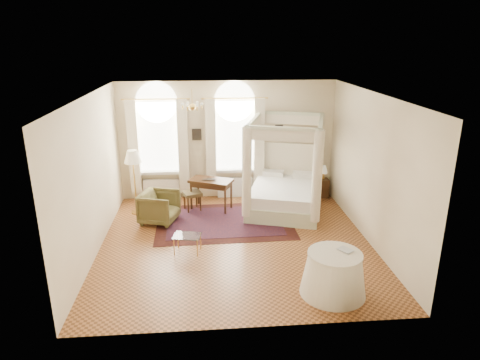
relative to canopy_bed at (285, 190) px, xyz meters
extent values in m
plane|color=#9F5C2E|center=(-1.44, -1.78, -0.56)|extent=(6.00, 6.00, 0.00)
plane|color=#F9E6BD|center=(-1.44, 1.22, 1.09)|extent=(6.00, 0.00, 6.00)
plane|color=#F9E6BD|center=(-1.44, -4.78, 1.09)|extent=(6.00, 0.00, 6.00)
plane|color=#F9E6BD|center=(-4.44, -1.78, 1.09)|extent=(0.00, 6.00, 6.00)
plane|color=#F9E6BD|center=(1.56, -1.78, 1.09)|extent=(0.00, 6.00, 6.00)
plane|color=white|center=(-1.44, -1.78, 2.74)|extent=(6.00, 6.00, 0.00)
cube|color=white|center=(-3.34, 1.19, 1.24)|extent=(1.10, 0.04, 1.90)
cylinder|color=white|center=(-3.34, 1.19, 2.19)|extent=(1.10, 0.04, 1.10)
cube|color=white|center=(-3.34, 1.10, 0.25)|extent=(1.32, 0.24, 0.08)
cube|color=#F0E7C7|center=(-4.01, 1.02, 0.99)|extent=(0.28, 0.14, 2.60)
cube|color=#F0E7C7|center=(-2.67, 1.02, 0.99)|extent=(0.28, 0.14, 2.60)
cube|color=white|center=(-3.34, 1.12, -0.26)|extent=(1.00, 0.12, 0.58)
cube|color=white|center=(-1.24, 1.19, 1.24)|extent=(1.10, 0.04, 1.90)
cylinder|color=white|center=(-1.24, 1.19, 2.19)|extent=(1.10, 0.04, 1.10)
cube|color=white|center=(-1.24, 1.10, 0.25)|extent=(1.32, 0.24, 0.08)
cube|color=#F0E7C7|center=(-1.91, 1.02, 0.99)|extent=(0.28, 0.14, 2.60)
cube|color=#F0E7C7|center=(-0.57, 1.02, 0.99)|extent=(0.28, 0.14, 2.60)
cube|color=white|center=(-1.24, 1.12, -0.26)|extent=(1.00, 0.12, 0.58)
cylinder|color=gold|center=(-2.34, -0.58, 2.54)|extent=(0.02, 0.02, 0.40)
sphere|color=gold|center=(-2.34, -0.58, 2.32)|extent=(0.16, 0.16, 0.16)
sphere|color=beige|center=(-2.12, -0.58, 2.39)|extent=(0.07, 0.07, 0.07)
sphere|color=beige|center=(-2.23, -0.39, 2.39)|extent=(0.07, 0.07, 0.07)
sphere|color=beige|center=(-2.45, -0.39, 2.39)|extent=(0.07, 0.07, 0.07)
sphere|color=beige|center=(-2.56, -0.58, 2.39)|extent=(0.07, 0.07, 0.07)
sphere|color=beige|center=(-2.45, -0.77, 2.39)|extent=(0.07, 0.07, 0.07)
sphere|color=beige|center=(-2.23, -0.77, 2.39)|extent=(0.07, 0.07, 0.07)
cube|color=black|center=(-2.29, 1.19, 1.29)|extent=(0.26, 0.03, 0.32)
cube|color=black|center=(0.01, 1.19, 1.39)|extent=(0.22, 0.03, 0.26)
cube|color=#BBC09C|center=(0.00, 0.01, -0.37)|extent=(2.35, 2.63, 0.38)
cube|color=silver|center=(0.00, 0.01, -0.03)|extent=(2.22, 2.50, 0.30)
cube|color=#F0E7C7|center=(0.31, 1.04, 0.39)|extent=(1.74, 0.59, 1.27)
cube|color=#BBC09C|center=(-0.50, 1.25, 0.65)|extent=(0.12, 0.12, 2.43)
cube|color=#BBC09C|center=(1.10, 0.78, 0.65)|extent=(0.12, 0.12, 2.43)
cube|color=#BBC09C|center=(-1.09, -0.75, 0.65)|extent=(0.12, 0.12, 2.43)
cube|color=#BBC09C|center=(0.51, -1.22, 0.65)|extent=(0.12, 0.12, 2.43)
cube|color=#BBC09C|center=(0.30, 1.01, 1.87)|extent=(1.74, 0.59, 0.08)
cube|color=#BBC09C|center=(-0.29, -0.99, 1.87)|extent=(1.74, 0.59, 0.08)
cube|color=#BBC09C|center=(-0.80, 0.25, 1.87)|extent=(0.71, 2.15, 0.08)
cube|color=#BBC09C|center=(0.80, -0.22, 1.87)|extent=(0.71, 2.15, 0.08)
cube|color=#F0E7C7|center=(0.30, 1.01, 1.72)|extent=(1.79, 0.57, 0.30)
cube|color=#F0E7C7|center=(-0.29, -0.99, 1.72)|extent=(1.79, 0.57, 0.30)
cube|color=#F0E7C7|center=(-0.80, 0.25, 1.72)|extent=(0.69, 2.20, 0.30)
cube|color=#F0E7C7|center=(0.80, -0.22, 1.72)|extent=(0.69, 2.20, 0.30)
cylinder|color=#F0E7C7|center=(-1.09, -0.75, 0.76)|extent=(0.23, 0.23, 2.22)
cylinder|color=#F0E7C7|center=(0.51, -1.22, 0.76)|extent=(0.23, 0.23, 2.22)
cube|color=#321C0D|center=(1.26, 0.92, -0.29)|extent=(0.38, 0.34, 0.53)
cylinder|color=gold|center=(1.29, 0.99, 0.06)|extent=(0.11, 0.11, 0.18)
cone|color=beige|center=(1.29, 0.99, 0.25)|extent=(0.26, 0.26, 0.20)
cube|color=#321C0D|center=(-1.94, 0.26, 0.24)|extent=(1.25, 0.98, 0.07)
cube|color=#321C0D|center=(-1.94, 0.26, 0.14)|extent=(1.10, 0.84, 0.11)
cylinder|color=#321C0D|center=(-2.29, 0.67, -0.17)|extent=(0.06, 0.06, 0.77)
cylinder|color=#321C0D|center=(-1.40, 0.26, -0.17)|extent=(0.06, 0.06, 0.77)
cylinder|color=#321C0D|center=(-2.47, 0.27, -0.17)|extent=(0.06, 0.06, 0.77)
cylinder|color=#321C0D|center=(-1.59, -0.14, -0.17)|extent=(0.06, 0.06, 0.77)
imported|color=black|center=(-2.00, 0.28, 0.28)|extent=(0.34, 0.22, 0.03)
cube|color=#47381E|center=(-2.45, 0.22, -0.09)|extent=(0.57, 0.57, 0.09)
cylinder|color=#321C0D|center=(-2.55, 0.01, -0.35)|extent=(0.04, 0.04, 0.43)
cylinder|color=#321C0D|center=(-2.23, 0.12, -0.35)|extent=(0.04, 0.04, 0.43)
cylinder|color=#321C0D|center=(-2.66, 0.33, -0.35)|extent=(0.04, 0.04, 0.43)
cylinder|color=#321C0D|center=(-2.34, 0.44, -0.35)|extent=(0.04, 0.04, 0.43)
imported|color=#4C4420|center=(-3.25, -0.48, -0.17)|extent=(1.07, 1.06, 0.79)
cube|color=silver|center=(-2.51, -2.15, -0.17)|extent=(0.65, 0.52, 0.02)
cylinder|color=gold|center=(-2.79, -2.26, -0.37)|extent=(0.02, 0.02, 0.39)
cylinder|color=gold|center=(-2.29, -2.37, -0.37)|extent=(0.02, 0.02, 0.39)
cylinder|color=gold|center=(-2.72, -1.94, -0.37)|extent=(0.02, 0.02, 0.39)
cylinder|color=gold|center=(-2.23, -2.05, -0.37)|extent=(0.02, 0.02, 0.39)
cylinder|color=gold|center=(-3.91, 0.16, -0.55)|extent=(0.30, 0.30, 0.03)
cylinder|color=gold|center=(-3.91, 0.16, 0.18)|extent=(0.04, 0.04, 1.49)
cone|color=beige|center=(-3.91, 0.16, 0.98)|extent=(0.44, 0.44, 0.32)
cube|color=#3F160F|center=(-1.64, -0.64, -0.56)|extent=(3.39, 2.46, 0.01)
cube|color=black|center=(-1.64, -0.64, -0.55)|extent=(2.86, 1.93, 0.01)
cone|color=white|center=(0.15, -3.94, -0.18)|extent=(1.18, 1.18, 0.76)
cylinder|color=white|center=(0.15, -3.94, 0.22)|extent=(0.97, 0.97, 0.04)
imported|color=black|center=(0.28, -3.92, 0.26)|extent=(0.30, 0.32, 0.02)
camera|label=1|loc=(-2.09, -10.47, 3.85)|focal=32.00mm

